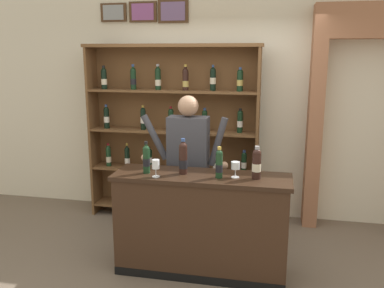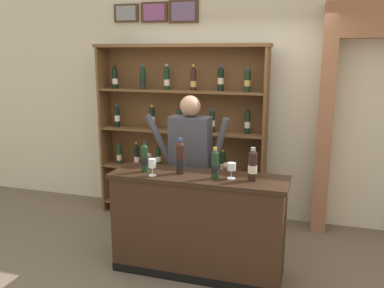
{
  "view_description": "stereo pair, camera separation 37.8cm",
  "coord_description": "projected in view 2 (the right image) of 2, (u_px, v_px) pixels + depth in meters",
  "views": [
    {
      "loc": [
        0.75,
        -3.56,
        2.08
      ],
      "look_at": [
        -0.05,
        0.29,
        1.2
      ],
      "focal_mm": 38.12,
      "sensor_mm": 36.0,
      "label": 1
    },
    {
      "loc": [
        1.12,
        -3.47,
        2.08
      ],
      "look_at": [
        -0.05,
        0.29,
        1.2
      ],
      "focal_mm": 38.12,
      "sensor_mm": 36.0,
      "label": 2
    }
  ],
  "objects": [
    {
      "name": "wine_shelf",
      "position": [
        182.0,
        128.0,
        5.11
      ],
      "size": [
        2.16,
        0.34,
        2.19
      ],
      "color": "brown",
      "rests_on": "ground"
    },
    {
      "name": "tasting_bottle_riserva",
      "position": [
        253.0,
        165.0,
        3.58
      ],
      "size": [
        0.08,
        0.08,
        0.3
      ],
      "color": "black",
      "rests_on": "tasting_counter"
    },
    {
      "name": "tasting_counter",
      "position": [
        198.0,
        224.0,
        3.87
      ],
      "size": [
        1.65,
        0.49,
        0.98
      ],
      "color": "#382316",
      "rests_on": "ground"
    },
    {
      "name": "shopkeeper",
      "position": [
        190.0,
        156.0,
        4.28
      ],
      "size": [
        0.94,
        0.22,
        1.66
      ],
      "color": "#2D3347",
      "rests_on": "ground"
    },
    {
      "name": "wine_glass_spare",
      "position": [
        152.0,
        164.0,
        3.72
      ],
      "size": [
        0.07,
        0.07,
        0.16
      ],
      "color": "silver",
      "rests_on": "tasting_counter"
    },
    {
      "name": "ground_plane",
      "position": [
        188.0,
        270.0,
        4.01
      ],
      "size": [
        14.0,
        14.0,
        0.02
      ],
      "primitive_type": "cube",
      "color": "#6B5B4C"
    },
    {
      "name": "back_wall",
      "position": [
        227.0,
        89.0,
        5.18
      ],
      "size": [
        12.0,
        0.19,
        3.27
      ],
      "color": "beige",
      "rests_on": "ground"
    },
    {
      "name": "tasting_bottle_prosecco",
      "position": [
        180.0,
        158.0,
        3.79
      ],
      "size": [
        0.08,
        0.08,
        0.34
      ],
      "color": "black",
      "rests_on": "tasting_counter"
    },
    {
      "name": "tasting_bottle_chianti",
      "position": [
        145.0,
        158.0,
        3.85
      ],
      "size": [
        0.07,
        0.07,
        0.3
      ],
      "color": "#19381E",
      "rests_on": "tasting_counter"
    },
    {
      "name": "tasting_bottle_brunello",
      "position": [
        215.0,
        164.0,
        3.64
      ],
      "size": [
        0.07,
        0.07,
        0.29
      ],
      "color": "#19381E",
      "rests_on": "tasting_counter"
    },
    {
      "name": "wine_glass_center",
      "position": [
        231.0,
        168.0,
        3.64
      ],
      "size": [
        0.08,
        0.08,
        0.15
      ],
      "color": "silver",
      "rests_on": "tasting_counter"
    }
  ]
}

